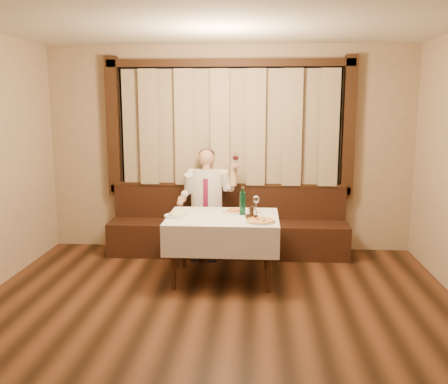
# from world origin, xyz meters

# --- Properties ---
(room) EXTENTS (5.01, 6.01, 2.81)m
(room) POSITION_xyz_m (-0.00, 0.97, 1.50)
(room) COLOR black
(room) RESTS_ON ground
(banquette) EXTENTS (3.20, 0.61, 0.94)m
(banquette) POSITION_xyz_m (0.00, 2.72, 0.31)
(banquette) COLOR black
(banquette) RESTS_ON ground
(dining_table) EXTENTS (1.27, 0.97, 0.76)m
(dining_table) POSITION_xyz_m (0.00, 1.70, 0.65)
(dining_table) COLOR black
(dining_table) RESTS_ON ground
(pizza) EXTENTS (0.33, 0.33, 0.03)m
(pizza) POSITION_xyz_m (0.43, 1.44, 0.77)
(pizza) COLOR white
(pizza) RESTS_ON dining_table
(pasta_red) EXTENTS (0.27, 0.27, 0.09)m
(pasta_red) POSITION_xyz_m (0.11, 1.89, 0.79)
(pasta_red) COLOR white
(pasta_red) RESTS_ON dining_table
(pasta_cream) EXTENTS (0.28, 0.28, 0.09)m
(pasta_cream) POSITION_xyz_m (-0.53, 1.65, 0.79)
(pasta_cream) COLOR white
(pasta_cream) RESTS_ON dining_table
(green_bottle) EXTENTS (0.07, 0.07, 0.33)m
(green_bottle) POSITION_xyz_m (0.22, 1.79, 0.89)
(green_bottle) COLOR #104E30
(green_bottle) RESTS_ON dining_table
(table_wine_glass) EXTENTS (0.08, 0.08, 0.21)m
(table_wine_glass) POSITION_xyz_m (0.38, 1.90, 0.91)
(table_wine_glass) COLOR white
(table_wine_glass) RESTS_ON dining_table
(cruet_caddy) EXTENTS (0.14, 0.11, 0.14)m
(cruet_caddy) POSITION_xyz_m (0.33, 1.60, 0.81)
(cruet_caddy) COLOR black
(cruet_caddy) RESTS_ON dining_table
(seated_man) EXTENTS (0.79, 0.59, 1.43)m
(seated_man) POSITION_xyz_m (-0.28, 2.63, 0.83)
(seated_man) COLOR black
(seated_man) RESTS_ON ground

